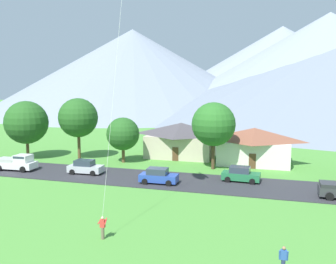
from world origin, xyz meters
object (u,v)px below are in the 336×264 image
tree_far_right (26,122)px  parked_car_silver_mid_west (85,167)px  house_leftmost (254,145)px  parked_car_blue_west_end (158,176)px  tree_center (78,118)px  parked_car_green_mid_east (241,174)px  tree_near_right (214,124)px  watcher_person (283,259)px  pickup_truck_white_east_side (17,162)px  house_left_center (181,139)px  tree_near_left (123,134)px

tree_far_right → parked_car_silver_mid_west: (12.93, -6.17, -4.50)m
house_leftmost → parked_car_blue_west_end: (-9.52, -13.50, -1.73)m
tree_center → parked_car_green_mid_east: size_ratio=2.09×
tree_near_right → parked_car_blue_west_end: size_ratio=2.04×
tree_near_right → watcher_person: tree_near_right is taller
house_leftmost → parked_car_silver_mid_west: bearing=-148.7°
pickup_truck_white_east_side → tree_near_right: bearing=18.3°
pickup_truck_white_east_side → watcher_person: (32.20, -17.34, -0.18)m
parked_car_silver_mid_west → pickup_truck_white_east_side: bearing=-175.0°
tree_center → tree_near_right: bearing=-3.2°
parked_car_blue_west_end → pickup_truck_white_east_side: bearing=177.5°
parked_car_blue_west_end → parked_car_green_mid_east: bearing=21.0°
house_left_center → watcher_person: (14.32, -32.17, -1.80)m
house_leftmost → parked_car_green_mid_east: bearing=-94.8°
house_leftmost → pickup_truck_white_east_side: bearing=-156.3°
tree_near_right → parked_car_silver_mid_west: size_ratio=2.03×
parked_car_green_mid_east → pickup_truck_white_east_side: size_ratio=0.81×
parked_car_silver_mid_west → tree_center: bearing=124.0°
tree_near_left → tree_center: 7.61m
watcher_person → tree_near_right: bearing=108.2°
house_leftmost → pickup_truck_white_east_side: (-28.78, -12.65, -1.54)m
parked_car_silver_mid_west → parked_car_blue_west_end: bearing=-9.5°
house_left_center → parked_car_green_mid_east: size_ratio=2.48×
tree_near_left → tree_near_right: 12.93m
parked_car_blue_west_end → tree_near_right: bearing=62.1°
house_left_center → parked_car_green_mid_east: house_left_center is taller
tree_center → parked_car_blue_west_end: (15.48, -9.85, -5.20)m
tree_near_left → parked_car_silver_mid_west: (-1.78, -7.57, -3.18)m
tree_near_right → tree_near_left: bearing=177.8°
house_left_center → tree_near_left: bearing=-136.4°
tree_center → pickup_truck_white_east_side: tree_center is taller
tree_near_right → pickup_truck_white_east_side: (-23.89, -7.89, -4.79)m
house_left_center → tree_near_left: (-6.78, -6.46, 1.38)m
house_left_center → tree_near_right: bearing=-49.1°
tree_center → tree_near_right: (20.11, -1.11, -0.22)m
tree_near_left → tree_far_right: size_ratio=0.75×
house_leftmost → parked_car_blue_west_end: size_ratio=2.42×
tree_near_left → watcher_person: bearing=-50.6°
tree_center → tree_far_right: (-7.40, -2.02, -0.70)m
tree_near_left → watcher_person: size_ratio=3.80×
tree_near_right → parked_car_blue_west_end: bearing=-117.9°
house_leftmost → tree_far_right: tree_far_right is taller
house_left_center → parked_car_blue_west_end: house_left_center is taller
tree_far_right → parked_car_blue_west_end: 24.59m
tree_near_left → tree_center: tree_center is taller
parked_car_blue_west_end → pickup_truck_white_east_side: pickup_truck_white_east_side is taller
house_leftmost → watcher_person: bearing=-83.5°
tree_near_left → parked_car_green_mid_east: tree_near_left is taller
tree_near_right → parked_car_blue_west_end: (-4.63, -8.74, -4.99)m
tree_center → parked_car_silver_mid_west: 11.17m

